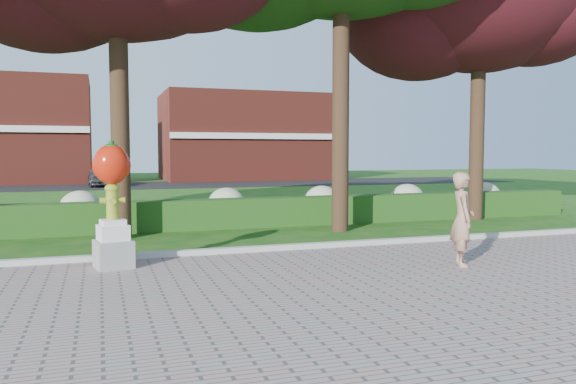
{
  "coord_description": "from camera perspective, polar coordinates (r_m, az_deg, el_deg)",
  "views": [
    {
      "loc": [
        -2.49,
        -7.99,
        2.07
      ],
      "look_at": [
        0.54,
        1.0,
        1.4
      ],
      "focal_mm": 35.0,
      "sensor_mm": 36.0,
      "label": 1
    }
  ],
  "objects": [
    {
      "name": "ground",
      "position": [
        8.63,
        -1.28,
        -9.84
      ],
      "size": [
        100.0,
        100.0,
        0.0
      ],
      "primitive_type": "plane",
      "color": "#124B12",
      "rests_on": "ground"
    },
    {
      "name": "curb",
      "position": [
        11.45,
        -5.79,
        -6.01
      ],
      "size": [
        40.0,
        0.18,
        0.15
      ],
      "primitive_type": "cube",
      "color": "#ADADA5",
      "rests_on": "ground"
    },
    {
      "name": "lawn_hedge",
      "position": [
        15.29,
        -9.13,
        -2.27
      ],
      "size": [
        24.0,
        0.7,
        0.8
      ],
      "primitive_type": "cube",
      "color": "#224914",
      "rests_on": "ground"
    },
    {
      "name": "hydrangea_row",
      "position": [
        16.36,
        -7.74,
        -1.31
      ],
      "size": [
        20.1,
        1.1,
        0.99
      ],
      "color": "#A3AF85",
      "rests_on": "ground"
    },
    {
      "name": "street",
      "position": [
        36.14,
        -14.64,
        0.66
      ],
      "size": [
        50.0,
        8.0,
        0.02
      ],
      "primitive_type": "cube",
      "color": "black",
      "rests_on": "ground"
    },
    {
      "name": "building_right",
      "position": [
        43.3,
        -4.61,
        5.55
      ],
      "size": [
        12.0,
        8.0,
        6.4
      ],
      "primitive_type": "cube",
      "color": "maroon",
      "rests_on": "ground"
    },
    {
      "name": "hydrant_sculpture",
      "position": [
        10.29,
        -17.41,
        -0.87
      ],
      "size": [
        0.72,
        0.72,
        2.23
      ],
      "rotation": [
        0.0,
        0.0,
        0.21
      ],
      "color": "gray",
      "rests_on": "walkway"
    },
    {
      "name": "woman",
      "position": [
        10.5,
        17.29,
        -2.63
      ],
      "size": [
        0.61,
        0.72,
        1.68
      ],
      "primitive_type": "imported",
      "rotation": [
        0.0,
        0.0,
        1.18
      ],
      "color": "#AA7C61",
      "rests_on": "walkway"
    },
    {
      "name": "parked_car",
      "position": [
        35.91,
        -18.33,
        1.7
      ],
      "size": [
        1.86,
        4.16,
        1.39
      ],
      "primitive_type": "imported",
      "rotation": [
        0.0,
        0.0,
        0.05
      ],
      "color": "#3F4147",
      "rests_on": "street"
    }
  ]
}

